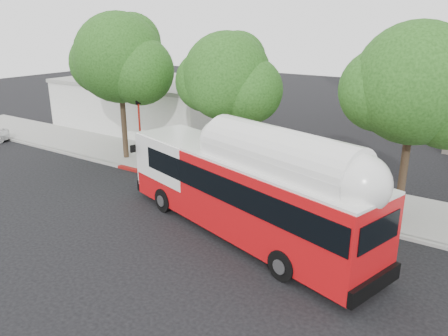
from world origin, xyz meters
name	(u,v)px	position (x,y,z in m)	size (l,w,h in m)	color
ground	(176,217)	(0.00, 0.00, 0.00)	(120.00, 120.00, 0.00)	black
sidewalk	(245,178)	(0.00, 6.50, 0.07)	(60.00, 5.00, 0.15)	gray
curb_strip	(221,191)	(0.00, 3.90, 0.07)	(60.00, 0.30, 0.15)	gray
red_curb_segment	(179,181)	(-3.00, 3.90, 0.08)	(10.00, 0.32, 0.16)	maroon
street_tree_left	(125,62)	(-8.53, 5.56, 6.60)	(6.67, 5.80, 9.74)	#2D2116
street_tree_mid	(233,81)	(-0.59, 6.06, 5.91)	(5.75, 5.00, 8.62)	#2D2116
street_tree_right	(426,89)	(9.44, 5.86, 6.26)	(6.21, 5.40, 9.18)	#2D2116
low_commercial_bldg	(155,103)	(-14.00, 14.00, 2.15)	(16.20, 10.20, 4.25)	silver
transit_bus	(243,194)	(3.63, 0.30, 1.96)	(14.31, 6.44, 4.19)	red
signal_pole	(140,134)	(-6.71, 4.67, 2.27)	(0.13, 0.42, 4.42)	#A91D12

